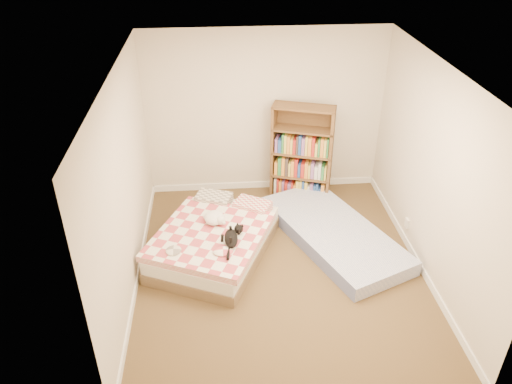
{
  "coord_description": "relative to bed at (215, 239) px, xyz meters",
  "views": [
    {
      "loc": [
        -0.7,
        -4.82,
        4.06
      ],
      "look_at": [
        -0.27,
        0.3,
        0.94
      ],
      "focal_mm": 35.0,
      "sensor_mm": 36.0,
      "label": 1
    }
  ],
  "objects": [
    {
      "name": "bookshelf",
      "position": [
        1.32,
        1.32,
        0.34
      ],
      "size": [
        0.98,
        0.56,
        1.48
      ],
      "rotation": [
        0.0,
        0.0,
        -0.31
      ],
      "color": "#51371B",
      "rests_on": "room"
    },
    {
      "name": "bed",
      "position": [
        0.0,
        0.0,
        0.0
      ],
      "size": [
        1.8,
        2.06,
        0.46
      ],
      "rotation": [
        0.0,
        0.0,
        -0.42
      ],
      "color": "brown",
      "rests_on": "room"
    },
    {
      "name": "black_cat",
      "position": [
        0.21,
        -0.33,
        0.27
      ],
      "size": [
        0.32,
        0.62,
        0.14
      ],
      "rotation": [
        0.0,
        0.0,
        -0.53
      ],
      "color": "black",
      "rests_on": "bed"
    },
    {
      "name": "floor_mattress",
      "position": [
        1.59,
        0.15,
        -0.11
      ],
      "size": [
        1.81,
        2.45,
        0.2
      ],
      "primitive_type": "cube",
      "rotation": [
        0.0,
        0.0,
        0.41
      ],
      "color": "#6B77B2",
      "rests_on": "room"
    },
    {
      "name": "room",
      "position": [
        0.8,
        -0.38,
        0.99
      ],
      "size": [
        3.51,
        4.01,
        2.51
      ],
      "color": "#4B3920",
      "rests_on": "ground"
    },
    {
      "name": "white_dog",
      "position": [
        0.02,
        0.08,
        0.27
      ],
      "size": [
        0.29,
        0.29,
        0.14
      ],
      "rotation": [
        0.0,
        0.0,
        -0.03
      ],
      "color": "white",
      "rests_on": "bed"
    }
  ]
}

